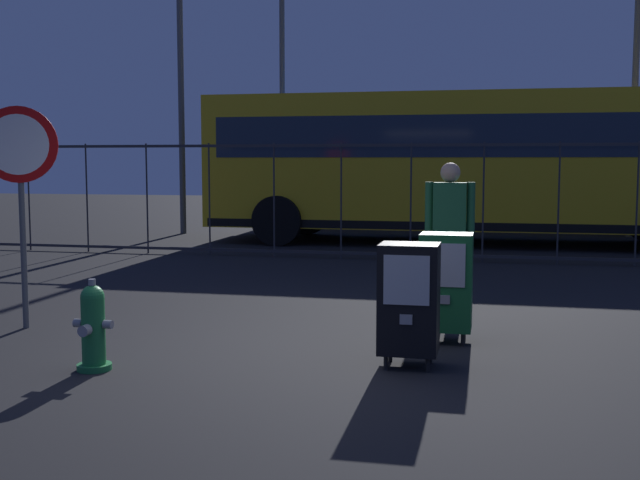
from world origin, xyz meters
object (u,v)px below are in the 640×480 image
(fire_hydrant, at_px, (93,327))
(street_light_near_right, at_px, (282,41))
(stop_sign, at_px, (20,170))
(bus_near, at_px, (469,160))
(street_light_near_left, at_px, (180,41))
(street_light_far_left, at_px, (636,66))
(newspaper_box_primary, at_px, (409,298))
(bus_far, at_px, (480,160))
(newspaper_box_secondary, at_px, (446,282))
(pedestrian, at_px, (450,228))

(fire_hydrant, distance_m, street_light_near_right, 15.69)
(stop_sign, height_order, bus_near, bus_near)
(street_light_near_left, distance_m, street_light_far_left, 10.11)
(fire_hydrant, height_order, street_light_near_right, street_light_near_right)
(newspaper_box_primary, xyz_separation_m, street_light_far_left, (3.57, 12.23, 3.18))
(bus_near, height_order, bus_far, same)
(street_light_far_left, bearing_deg, bus_near, -147.53)
(fire_hydrant, xyz_separation_m, newspaper_box_secondary, (2.71, 1.64, 0.22))
(pedestrian, xyz_separation_m, bus_near, (-0.07, 7.52, 0.76))
(fire_hydrant, height_order, newspaper_box_primary, newspaper_box_primary)
(newspaper_box_secondary, bearing_deg, fire_hydrant, -148.86)
(newspaper_box_secondary, xyz_separation_m, street_light_far_left, (3.33, 11.25, 3.18))
(newspaper_box_secondary, xyz_separation_m, pedestrian, (-0.06, 1.52, 0.38))
(newspaper_box_primary, height_order, bus_near, bus_near)
(newspaper_box_primary, height_order, street_light_near_left, street_light_near_left)
(bus_far, bearing_deg, newspaper_box_primary, -85.14)
(newspaper_box_secondary, relative_size, stop_sign, 0.46)
(stop_sign, relative_size, street_light_near_left, 0.29)
(newspaper_box_primary, height_order, stop_sign, stop_sign)
(fire_hydrant, relative_size, newspaper_box_primary, 0.73)
(fire_hydrant, xyz_separation_m, bus_near, (2.58, 10.68, 1.36))
(bus_far, distance_m, street_light_near_right, 6.03)
(fire_hydrant, distance_m, stop_sign, 2.35)
(bus_far, bearing_deg, pedestrian, -84.48)
(stop_sign, distance_m, bus_far, 14.17)
(stop_sign, bearing_deg, fire_hydrant, -41.97)
(newspaper_box_primary, distance_m, newspaper_box_secondary, 1.01)
(street_light_near_left, bearing_deg, stop_sign, -76.39)
(newspaper_box_secondary, distance_m, street_light_near_right, 14.80)
(street_light_near_left, distance_m, street_light_near_right, 3.64)
(street_light_near_left, xyz_separation_m, street_light_far_left, (10.00, 1.33, -0.65))
(street_light_near_right, bearing_deg, stop_sign, -85.90)
(bus_near, distance_m, bus_far, 4.18)
(bus_far, bearing_deg, newspaper_box_secondary, -84.18)
(pedestrian, distance_m, bus_near, 7.56)
(street_light_near_left, bearing_deg, fire_hydrant, -71.11)
(newspaper_box_primary, distance_m, street_light_near_right, 15.60)
(fire_hydrant, relative_size, street_light_near_left, 0.10)
(bus_near, height_order, street_light_far_left, street_light_far_left)
(newspaper_box_secondary, relative_size, street_light_far_left, 0.16)
(street_light_near_right, relative_size, street_light_far_left, 1.33)
(newspaper_box_secondary, distance_m, pedestrian, 1.57)
(stop_sign, height_order, street_light_near_right, street_light_near_right)
(newspaper_box_secondary, relative_size, street_light_near_right, 0.12)
(stop_sign, relative_size, bus_far, 0.21)
(newspaper_box_secondary, bearing_deg, street_light_near_right, 111.37)
(fire_hydrant, xyz_separation_m, street_light_far_left, (6.05, 12.89, 3.40))
(newspaper_box_primary, relative_size, stop_sign, 0.46)
(newspaper_box_primary, bearing_deg, fire_hydrant, -165.11)
(fire_hydrant, relative_size, pedestrian, 0.45)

